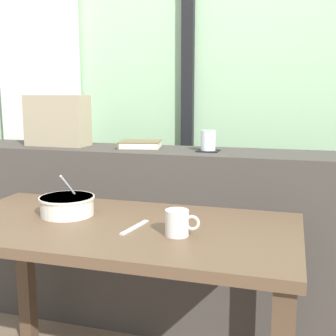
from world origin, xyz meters
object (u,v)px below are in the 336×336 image
Objects in this scene: throw_pillow at (58,121)px; soup_bowl at (67,206)px; juice_glass at (208,141)px; coaster_square at (208,151)px; breakfast_table at (118,253)px; fork_utensil at (135,227)px; ceramic_mug at (178,223)px; closed_book at (140,145)px.

soup_bowl is (0.37, -0.58, -0.28)m from throw_pillow.
juice_glass is 0.45× the size of soup_bowl.
breakfast_table is at bearing -107.62° from coaster_square.
throw_pillow reaches higher than fork_utensil.
throw_pillow is at bearing 144.49° from fork_utensil.
ceramic_mug is at bearing -2.67° from fork_utensil.
breakfast_table is 0.14m from fork_utensil.
soup_bowl is (-0.42, -0.58, -0.19)m from juice_glass.
fork_utensil reaches higher than breakfast_table.
closed_book reaches higher than coaster_square.
juice_glass reaches higher than soup_bowl.
juice_glass is 0.72m from ceramic_mug.
ceramic_mug is (0.04, -0.69, -0.19)m from juice_glass.
throw_pillow reaches higher than ceramic_mug.
fork_utensil is (0.23, -0.68, -0.20)m from closed_book.
closed_book is 0.83m from ceramic_mug.
throw_pillow is 1.55× the size of soup_bowl.
ceramic_mug is (0.83, -0.70, -0.27)m from throw_pillow.
throw_pillow reaches higher than soup_bowl.
coaster_square is at bearing -4.77° from closed_book.
closed_book reaches higher than soup_bowl.
closed_book reaches higher than fork_utensil.
ceramic_mug is at bearing -86.86° from coaster_square.
coaster_square is 1.06× the size of juice_glass.
closed_book is 1.33× the size of fork_utensil.
throw_pillow is (-0.79, 0.01, 0.08)m from juice_glass.
ceramic_mug is (0.46, -0.11, 0.01)m from soup_bowl.
throw_pillow is at bearing 179.29° from juice_glass.
ceramic_mug is (0.39, -0.72, -0.16)m from closed_book.
ceramic_mug is at bearing -86.86° from juice_glass.
breakfast_table is at bearing 164.56° from ceramic_mug.
fork_utensil is at bearing 168.06° from ceramic_mug.
closed_book is 1.09× the size of soup_bowl.
closed_book is (-0.15, 0.65, 0.31)m from breakfast_table.
throw_pillow reaches higher than closed_book.
throw_pillow is (-0.59, 0.63, 0.42)m from breakfast_table.
coaster_square is 0.80m from throw_pillow.
coaster_square reaches higher than breakfast_table.
coaster_square reaches higher than ceramic_mug.
ceramic_mug is at bearing -15.44° from breakfast_table.
juice_glass is at bearing 88.69° from fork_utensil.
closed_book is at bearing 2.49° from throw_pillow.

